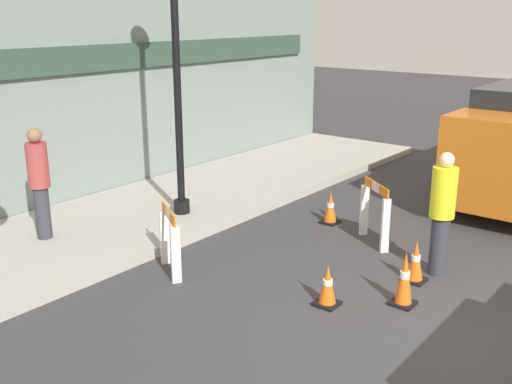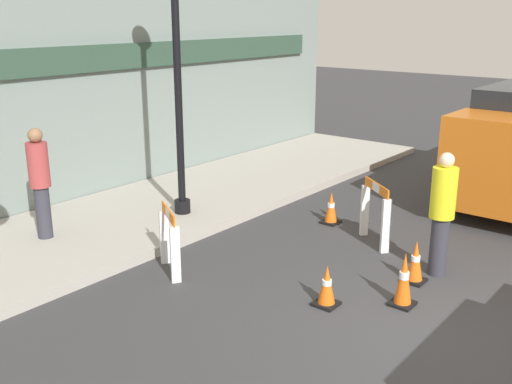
% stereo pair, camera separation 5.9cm
% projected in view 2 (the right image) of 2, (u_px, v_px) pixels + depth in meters
% --- Properties ---
extents(ground_plane, '(60.00, 60.00, 0.00)m').
position_uv_depth(ground_plane, '(445.00, 348.00, 6.77)').
color(ground_plane, '#38383A').
extents(sidewalk_slab, '(18.00, 3.18, 0.15)m').
position_uv_depth(sidewalk_slab, '(106.00, 226.00, 10.40)').
color(sidewalk_slab, '#ADA89E').
rests_on(sidewalk_slab, ground_plane).
extents(storefront_facade, '(18.00, 0.22, 5.50)m').
position_uv_depth(storefront_facade, '(36.00, 65.00, 10.62)').
color(storefront_facade, gray).
rests_on(storefront_facade, ground_plane).
extents(streetlamp_post, '(0.44, 0.44, 4.96)m').
position_uv_depth(streetlamp_post, '(176.00, 31.00, 9.97)').
color(streetlamp_post, black).
rests_on(streetlamp_post, sidewalk_slab).
extents(barricade_0, '(0.51, 0.73, 0.98)m').
position_uv_depth(barricade_0, '(169.00, 239.00, 8.59)').
color(barricade_0, white).
rests_on(barricade_0, ground_plane).
extents(barricade_1, '(0.63, 0.77, 1.03)m').
position_uv_depth(barricade_1, '(375.00, 211.00, 9.68)').
color(barricade_1, white).
rests_on(barricade_1, ground_plane).
extents(traffic_cone_0, '(0.30, 0.30, 0.56)m').
position_uv_depth(traffic_cone_0, '(327.00, 286.00, 7.69)').
color(traffic_cone_0, black).
rests_on(traffic_cone_0, ground_plane).
extents(traffic_cone_1, '(0.30, 0.30, 0.73)m').
position_uv_depth(traffic_cone_1, '(404.00, 280.00, 7.67)').
color(traffic_cone_1, black).
rests_on(traffic_cone_1, ground_plane).
extents(traffic_cone_2, '(0.30, 0.30, 0.59)m').
position_uv_depth(traffic_cone_2, '(331.00, 208.00, 10.70)').
color(traffic_cone_2, black).
rests_on(traffic_cone_2, ground_plane).
extents(traffic_cone_3, '(0.30, 0.30, 0.61)m').
position_uv_depth(traffic_cone_3, '(415.00, 262.00, 8.36)').
color(traffic_cone_3, black).
rests_on(traffic_cone_3, ground_plane).
extents(person_worker, '(0.47, 0.47, 1.81)m').
position_uv_depth(person_worker, '(442.00, 210.00, 8.41)').
color(person_worker, '#33333D').
rests_on(person_worker, ground_plane).
extents(person_pedestrian, '(0.34, 0.34, 1.79)m').
position_uv_depth(person_pedestrian, '(40.00, 179.00, 9.42)').
color(person_pedestrian, '#33333D').
rests_on(person_pedestrian, sidewalk_slab).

